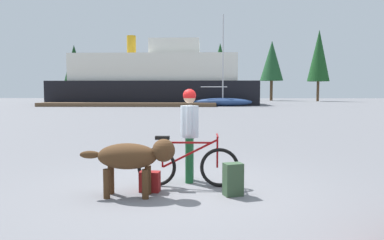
# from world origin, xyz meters

# --- Properties ---
(ground_plane) EXTENTS (160.00, 160.00, 0.00)m
(ground_plane) POSITION_xyz_m (0.00, 0.00, 0.00)
(ground_plane) COLOR slate
(bicycle) EXTENTS (1.73, 0.44, 0.89)m
(bicycle) POSITION_xyz_m (0.02, 0.24, 0.37)
(bicycle) COLOR black
(bicycle) RESTS_ON ground_plane
(person_cyclist) EXTENTS (0.32, 0.53, 1.65)m
(person_cyclist) POSITION_xyz_m (0.05, 0.60, 0.99)
(person_cyclist) COLOR #19592D
(person_cyclist) RESTS_ON ground_plane
(dog) EXTENTS (1.47, 0.47, 0.89)m
(dog) POSITION_xyz_m (-0.77, -0.35, 0.61)
(dog) COLOR #472D19
(dog) RESTS_ON ground_plane
(backpack) EXTENTS (0.33, 0.28, 0.51)m
(backpack) POSITION_xyz_m (0.76, -0.26, 0.25)
(backpack) COLOR #334C33
(backpack) RESTS_ON ground_plane
(handbag_pannier) EXTENTS (0.34, 0.21, 0.33)m
(handbag_pannier) POSITION_xyz_m (-0.56, -0.09, 0.16)
(handbag_pannier) COLOR maroon
(handbag_pannier) RESTS_ON ground_plane
(dock_pier) EXTENTS (19.00, 2.83, 0.40)m
(dock_pier) POSITION_xyz_m (-8.00, 32.86, 0.20)
(dock_pier) COLOR brown
(dock_pier) RESTS_ON ground_plane
(ferry_boat) EXTENTS (24.55, 8.01, 8.42)m
(ferry_boat) POSITION_xyz_m (-5.67, 38.94, 2.94)
(ferry_boat) COLOR black
(ferry_boat) RESTS_ON ground_plane
(sailboat_moored) EXTENTS (6.41, 1.79, 9.81)m
(sailboat_moored) POSITION_xyz_m (2.26, 33.66, 0.54)
(sailboat_moored) COLOR navy
(sailboat_moored) RESTS_ON ground_plane
(pine_tree_far_left) EXTENTS (3.82, 3.82, 9.35)m
(pine_tree_far_left) POSITION_xyz_m (-21.57, 54.54, 5.87)
(pine_tree_far_left) COLOR #4C331E
(pine_tree_far_left) RESTS_ON ground_plane
(pine_tree_center) EXTENTS (3.21, 3.21, 9.70)m
(pine_tree_center) POSITION_xyz_m (2.86, 55.53, 6.55)
(pine_tree_center) COLOR #4C331E
(pine_tree_center) RESTS_ON ground_plane
(pine_tree_far_right) EXTENTS (3.53, 3.53, 11.55)m
(pine_tree_far_right) POSITION_xyz_m (18.74, 53.99, 7.37)
(pine_tree_far_right) COLOR #4C331E
(pine_tree_far_right) RESTS_ON ground_plane
(pine_tree_mid_back) EXTENTS (4.02, 4.02, 10.40)m
(pine_tree_mid_back) POSITION_xyz_m (11.98, 58.30, 6.91)
(pine_tree_mid_back) COLOR #4C331E
(pine_tree_mid_back) RESTS_ON ground_plane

